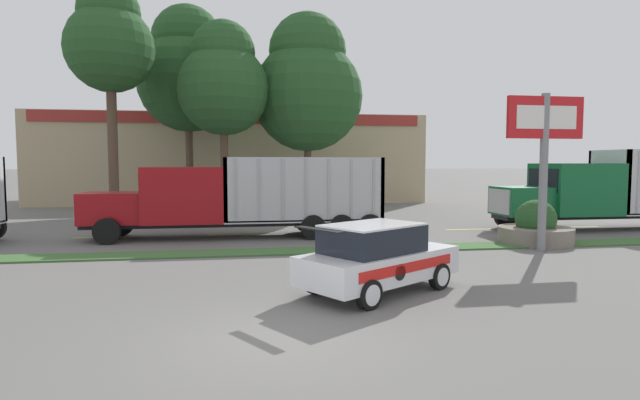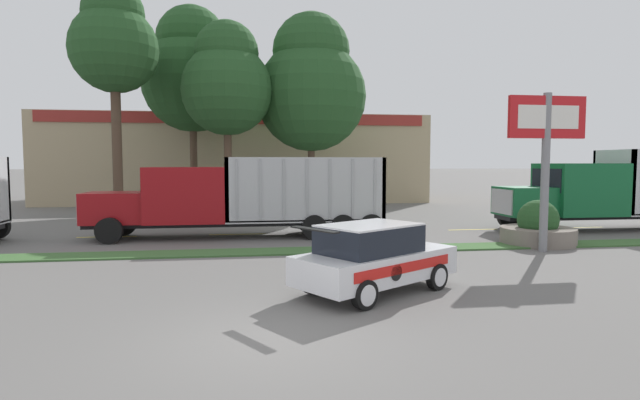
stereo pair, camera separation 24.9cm
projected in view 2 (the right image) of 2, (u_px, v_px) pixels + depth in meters
ground_plane at (265, 341)px, 8.58m from camera, size 600.00×600.00×0.00m
grass_verge at (257, 252)px, 17.09m from camera, size 120.00×1.35×0.06m
centre_line_3 at (107, 237)px, 20.83m from camera, size 2.40×0.14×0.01m
centre_line_4 at (237, 234)px, 21.60m from camera, size 2.40×0.14×0.01m
centre_line_5 at (359, 232)px, 22.36m from camera, size 2.40×0.14×0.01m
centre_line_6 at (473, 230)px, 23.13m from camera, size 2.40×0.14×0.01m
centre_line_7 at (579, 227)px, 23.90m from camera, size 2.40×0.14×0.01m
dump_truck_lead at (216, 201)px, 20.55m from camera, size 12.09×2.62×3.31m
dump_truck_mid at (599, 194)px, 22.88m from camera, size 11.27×2.84×3.69m
rally_car at (374, 257)px, 11.76m from camera, size 4.36×3.68×1.68m
store_sign_post at (546, 139)px, 17.06m from camera, size 2.78×0.28×5.46m
stone_planter at (538, 229)px, 18.92m from camera, size 2.74×2.74×1.69m
store_building_backdrop at (240, 160)px, 42.59m from camera, size 29.48×12.10×6.82m
tree_behind_left at (311, 85)px, 31.66m from camera, size 6.97×6.97×12.57m
tree_behind_centre at (114, 42)px, 26.89m from camera, size 4.69×4.69×12.77m
tree_behind_right at (227, 81)px, 29.23m from camera, size 5.34×5.34×11.39m
tree_behind_far_right at (192, 72)px, 32.72m from camera, size 6.55×6.55×13.35m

